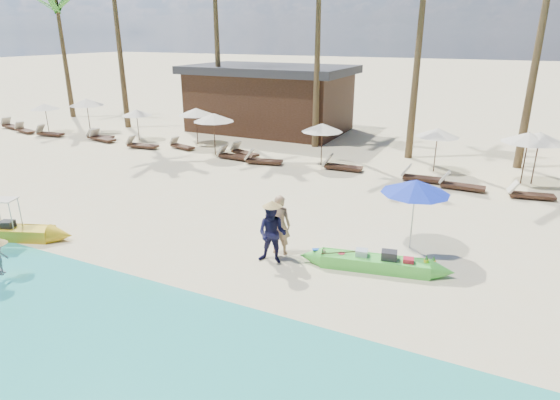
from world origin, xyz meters
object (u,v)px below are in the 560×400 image
at_px(yellow_canoe, 3,232).
at_px(blue_umbrella, 416,187).
at_px(tourist, 280,225).
at_px(green_canoe, 375,263).

xyz_separation_m(yellow_canoe, blue_umbrella, (12.12, 5.07, 1.79)).
distance_m(yellow_canoe, tourist, 9.13).
xyz_separation_m(tourist, blue_umbrella, (3.50, 2.12, 1.07)).
xyz_separation_m(yellow_canoe, tourist, (8.61, 2.95, 0.71)).
relative_size(yellow_canoe, tourist, 2.70).
height_order(green_canoe, tourist, tourist).
bearing_deg(green_canoe, blue_umbrella, 60.70).
relative_size(green_canoe, yellow_canoe, 0.95).
height_order(yellow_canoe, blue_umbrella, blue_umbrella).
distance_m(green_canoe, tourist, 2.98).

